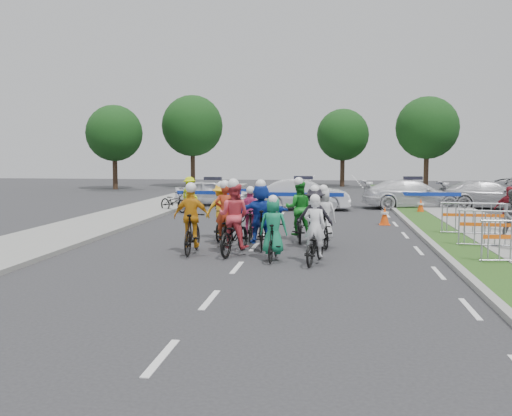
# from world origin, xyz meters

# --- Properties ---
(ground) EXTENTS (90.00, 90.00, 0.00)m
(ground) POSITION_xyz_m (0.00, 0.00, 0.00)
(ground) COLOR #28282B
(ground) RESTS_ON ground
(curb_right) EXTENTS (0.20, 60.00, 0.12)m
(curb_right) POSITION_xyz_m (5.10, 5.00, 0.06)
(curb_right) COLOR gray
(curb_right) RESTS_ON ground
(grass_strip) EXTENTS (1.20, 60.00, 0.11)m
(grass_strip) POSITION_xyz_m (5.80, 5.00, 0.06)
(grass_strip) COLOR #204616
(grass_strip) RESTS_ON ground
(sidewalk_right) EXTENTS (2.40, 60.00, 0.13)m
(sidewalk_right) POSITION_xyz_m (7.60, 5.00, 0.07)
(sidewalk_right) COLOR gray
(sidewalk_right) RESTS_ON ground
(sidewalk_left) EXTENTS (3.00, 60.00, 0.13)m
(sidewalk_left) POSITION_xyz_m (-6.50, 5.00, 0.07)
(sidewalk_left) COLOR gray
(sidewalk_left) RESTS_ON ground
(rider_0) EXTENTS (0.89, 1.76, 1.71)m
(rider_0) POSITION_xyz_m (1.80, 0.79, 0.57)
(rider_0) COLOR black
(rider_0) RESTS_ON ground
(rider_1) EXTENTS (0.71, 1.60, 1.66)m
(rider_1) POSITION_xyz_m (0.76, 1.03, 0.65)
(rider_1) COLOR black
(rider_1) RESTS_ON ground
(rider_2) EXTENTS (1.03, 2.08, 2.04)m
(rider_2) POSITION_xyz_m (-0.37, 1.76, 0.75)
(rider_2) COLOR black
(rider_2) RESTS_ON ground
(rider_3) EXTENTS (0.98, 1.85, 1.93)m
(rider_3) POSITION_xyz_m (-1.51, 1.72, 0.74)
(rider_3) COLOR black
(rider_3) RESTS_ON ground
(rider_4) EXTENTS (1.02, 1.79, 1.82)m
(rider_4) POSITION_xyz_m (1.72, 2.85, 0.71)
(rider_4) COLOR black
(rider_4) RESTS_ON ground
(rider_5) EXTENTS (1.62, 1.93, 1.97)m
(rider_5) POSITION_xyz_m (0.23, 2.71, 0.82)
(rider_5) COLOR black
(rider_5) RESTS_ON ground
(rider_6) EXTENTS (0.80, 1.93, 1.93)m
(rider_6) POSITION_xyz_m (-0.87, 3.14, 0.64)
(rider_6) COLOR black
(rider_6) RESTS_ON ground
(rider_7) EXTENTS (0.83, 1.77, 1.80)m
(rider_7) POSITION_xyz_m (1.96, 3.34, 0.70)
(rider_7) COLOR black
(rider_7) RESTS_ON ground
(rider_8) EXTENTS (0.88, 1.99, 1.97)m
(rider_8) POSITION_xyz_m (1.19, 4.41, 0.73)
(rider_8) COLOR black
(rider_8) RESTS_ON ground
(rider_9) EXTENTS (0.88, 1.64, 1.69)m
(rider_9) POSITION_xyz_m (-0.28, 4.25, 0.66)
(rider_9) COLOR black
(rider_9) RESTS_ON ground
(rider_10) EXTENTS (1.02, 1.80, 1.83)m
(rider_10) POSITION_xyz_m (-1.22, 4.36, 0.71)
(rider_10) COLOR black
(rider_10) RESTS_ON ground
(police_car_0) EXTENTS (3.90, 1.62, 1.32)m
(police_car_0) POSITION_xyz_m (-3.93, 15.87, 0.66)
(police_car_0) COLOR silver
(police_car_0) RESTS_ON ground
(police_car_1) EXTENTS (4.48, 1.69, 1.46)m
(police_car_1) POSITION_xyz_m (0.84, 14.13, 0.73)
(police_car_1) COLOR silver
(police_car_1) RESTS_ON ground
(police_car_2) EXTENTS (5.08, 2.56, 1.41)m
(police_car_2) POSITION_xyz_m (6.10, 15.54, 0.71)
(police_car_2) COLOR silver
(police_car_2) RESTS_ON ground
(civilian_sedan) EXTENTS (4.77, 2.01, 1.38)m
(civilian_sedan) POSITION_xyz_m (9.74, 15.78, 0.69)
(civilian_sedan) COLOR #B7B7BC
(civilian_sedan) RESTS_ON ground
(spectator_2) EXTENTS (1.00, 0.85, 1.61)m
(spectator_2) POSITION_xyz_m (8.00, 6.65, 0.81)
(spectator_2) COLOR maroon
(spectator_2) RESTS_ON ground
(marshal_hiviz) EXTENTS (1.18, 1.09, 1.59)m
(marshal_hiviz) POSITION_xyz_m (-4.50, 13.26, 0.80)
(marshal_hiviz) COLOR #C4DB0B
(marshal_hiviz) RESTS_ON ground
(barrier_1) EXTENTS (2.04, 0.72, 1.12)m
(barrier_1) POSITION_xyz_m (6.70, 3.34, 0.56)
(barrier_1) COLOR #A5A8AD
(barrier_1) RESTS_ON ground
(barrier_2) EXTENTS (2.03, 0.66, 1.12)m
(barrier_2) POSITION_xyz_m (6.70, 5.85, 0.56)
(barrier_2) COLOR #A5A8AD
(barrier_2) RESTS_ON ground
(cone_0) EXTENTS (0.40, 0.40, 0.70)m
(cone_0) POSITION_xyz_m (4.18, 8.74, 0.34)
(cone_0) COLOR #F24C0C
(cone_0) RESTS_ON ground
(cone_1) EXTENTS (0.40, 0.40, 0.70)m
(cone_1) POSITION_xyz_m (6.12, 12.94, 0.34)
(cone_1) COLOR #F24C0C
(cone_1) RESTS_ON ground
(parked_bike) EXTENTS (1.86, 1.56, 0.96)m
(parked_bike) POSITION_xyz_m (-5.01, 12.27, 0.48)
(parked_bike) COLOR black
(parked_bike) RESTS_ON ground
(tree_0) EXTENTS (4.20, 4.20, 6.30)m
(tree_0) POSITION_xyz_m (-14.00, 28.00, 4.19)
(tree_0) COLOR #382619
(tree_0) RESTS_ON ground
(tree_1) EXTENTS (4.55, 4.55, 6.82)m
(tree_1) POSITION_xyz_m (9.00, 30.00, 4.54)
(tree_1) COLOR #382619
(tree_1) RESTS_ON ground
(tree_3) EXTENTS (4.90, 4.90, 7.35)m
(tree_3) POSITION_xyz_m (-9.00, 32.00, 4.89)
(tree_3) COLOR #382619
(tree_3) RESTS_ON ground
(tree_4) EXTENTS (4.20, 4.20, 6.30)m
(tree_4) POSITION_xyz_m (3.00, 34.00, 4.19)
(tree_4) COLOR #382619
(tree_4) RESTS_ON ground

